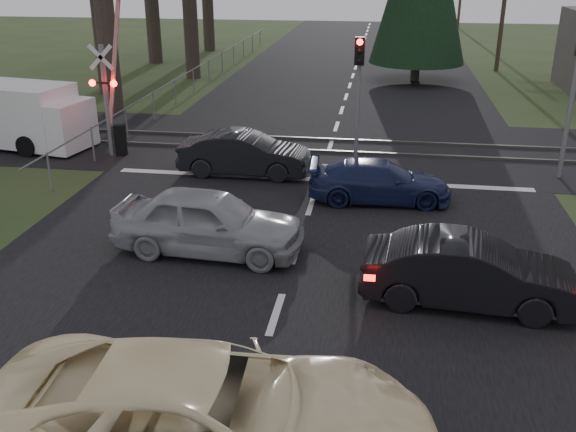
% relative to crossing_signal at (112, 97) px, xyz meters
% --- Properties ---
extents(ground, '(120.00, 120.00, 0.00)m').
position_rel_crossing_signal_xyz_m(ground, '(7.27, -9.79, -2.06)').
color(ground, '#293D1B').
rests_on(ground, ground).
extents(road, '(14.00, 100.00, 0.01)m').
position_rel_crossing_signal_xyz_m(road, '(7.27, 0.21, -2.05)').
color(road, black).
rests_on(road, ground).
extents(rail_corridor, '(120.00, 8.00, 0.01)m').
position_rel_crossing_signal_xyz_m(rail_corridor, '(7.27, 2.21, -2.05)').
color(rail_corridor, black).
rests_on(rail_corridor, ground).
extents(stop_line, '(13.00, 0.35, 0.00)m').
position_rel_crossing_signal_xyz_m(stop_line, '(7.27, -1.59, -2.05)').
color(stop_line, silver).
rests_on(stop_line, ground).
extents(rail_near, '(120.00, 0.12, 0.10)m').
position_rel_crossing_signal_xyz_m(rail_near, '(7.27, 1.41, -2.01)').
color(rail_near, '#59544C').
rests_on(rail_near, ground).
extents(rail_far, '(120.00, 0.12, 0.10)m').
position_rel_crossing_signal_xyz_m(rail_far, '(7.27, 3.01, -2.01)').
color(rail_far, '#59544C').
rests_on(rail_far, ground).
extents(crossing_signal, '(1.62, 0.38, 6.96)m').
position_rel_crossing_signal_xyz_m(crossing_signal, '(0.00, 0.00, 0.00)').
color(crossing_signal, slate).
rests_on(crossing_signal, ground).
extents(traffic_signal_center, '(0.32, 0.48, 4.10)m').
position_rel_crossing_signal_xyz_m(traffic_signal_center, '(8.27, 0.89, 0.75)').
color(traffic_signal_center, slate).
rests_on(traffic_signal_center, ground).
extents(fence_left, '(0.10, 36.00, 1.20)m').
position_rel_crossing_signal_xyz_m(fence_left, '(-0.53, 12.71, -2.06)').
color(fence_left, slate).
rests_on(fence_left, ground).
extents(cream_coupe, '(6.28, 3.12, 1.71)m').
position_rel_crossing_signal_xyz_m(cream_coupe, '(7.07, -14.02, -1.20)').
color(cream_coupe, '#FAE7B3').
rests_on(cream_coupe, ground).
extents(dark_hatchback, '(4.35, 1.79, 1.40)m').
position_rel_crossing_signal_xyz_m(dark_hatchback, '(11.01, -8.79, -1.36)').
color(dark_hatchback, black).
rests_on(dark_hatchback, ground).
extents(silver_car, '(4.61, 2.12, 1.53)m').
position_rel_crossing_signal_xyz_m(silver_car, '(5.24, -7.17, -1.29)').
color(silver_car, '#969A9D').
rests_on(silver_car, ground).
extents(blue_sedan, '(4.13, 1.90, 1.17)m').
position_rel_crossing_signal_xyz_m(blue_sedan, '(9.15, -3.15, -1.47)').
color(blue_sedan, '#182149').
rests_on(blue_sedan, ground).
extents(dark_car_far, '(4.17, 1.51, 1.37)m').
position_rel_crossing_signal_xyz_m(dark_car_far, '(4.86, -1.38, -1.37)').
color(dark_car_far, black).
rests_on(dark_car_far, ground).
extents(white_van, '(6.12, 3.08, 2.28)m').
position_rel_crossing_signal_xyz_m(white_van, '(-4.12, 0.63, -0.90)').
color(white_van, white).
rests_on(white_van, ground).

